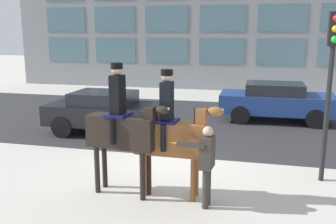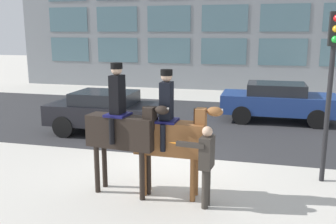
# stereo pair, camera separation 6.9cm
# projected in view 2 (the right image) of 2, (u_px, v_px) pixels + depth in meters

# --- Properties ---
(ground_plane) EXTENTS (80.00, 80.00, 0.00)m
(ground_plane) POSITION_uv_depth(u_px,v_px,m) (170.00, 162.00, 9.83)
(ground_plane) COLOR beige
(road_surface) EXTENTS (25.92, 8.50, 0.01)m
(road_surface) POSITION_uv_depth(u_px,v_px,m) (200.00, 121.00, 14.33)
(road_surface) COLOR #2D2D30
(road_surface) RESTS_ON ground_plane
(mounted_horse_lead) EXTENTS (1.86, 0.65, 2.76)m
(mounted_horse_lead) POSITION_uv_depth(u_px,v_px,m) (122.00, 128.00, 7.68)
(mounted_horse_lead) COLOR black
(mounted_horse_lead) RESTS_ON ground_plane
(mounted_horse_companion) EXTENTS (1.87, 0.65, 2.64)m
(mounted_horse_companion) POSITION_uv_depth(u_px,v_px,m) (171.00, 134.00, 7.59)
(mounted_horse_companion) COLOR brown
(mounted_horse_companion) RESTS_ON ground_plane
(pedestrian_bystander) EXTENTS (0.86, 0.43, 1.62)m
(pedestrian_bystander) POSITION_uv_depth(u_px,v_px,m) (206.00, 160.00, 7.15)
(pedestrian_bystander) COLOR #332D28
(pedestrian_bystander) RESTS_ON ground_plane
(street_car_near_lane) EXTENTS (3.95, 1.82, 1.42)m
(street_car_near_lane) POSITION_uv_depth(u_px,v_px,m) (108.00, 111.00, 12.49)
(street_car_near_lane) COLOR black
(street_car_near_lane) RESTS_ON ground_plane
(street_car_far_lane) EXTENTS (4.24, 1.91, 1.47)m
(street_car_far_lane) POSITION_uv_depth(u_px,v_px,m) (278.00, 101.00, 14.24)
(street_car_far_lane) COLOR navy
(street_car_far_lane) RESTS_ON ground_plane
(traffic_light) EXTENTS (0.24, 0.29, 3.78)m
(traffic_light) POSITION_uv_depth(u_px,v_px,m) (332.00, 70.00, 8.08)
(traffic_light) COLOR black
(traffic_light) RESTS_ON ground_plane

